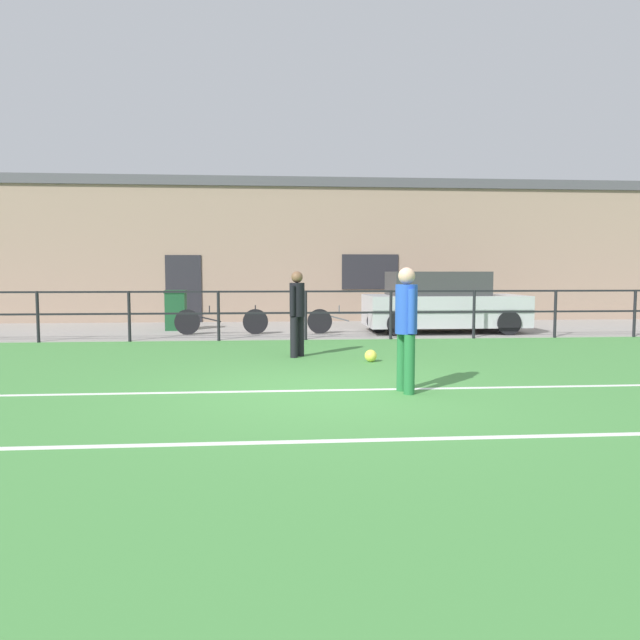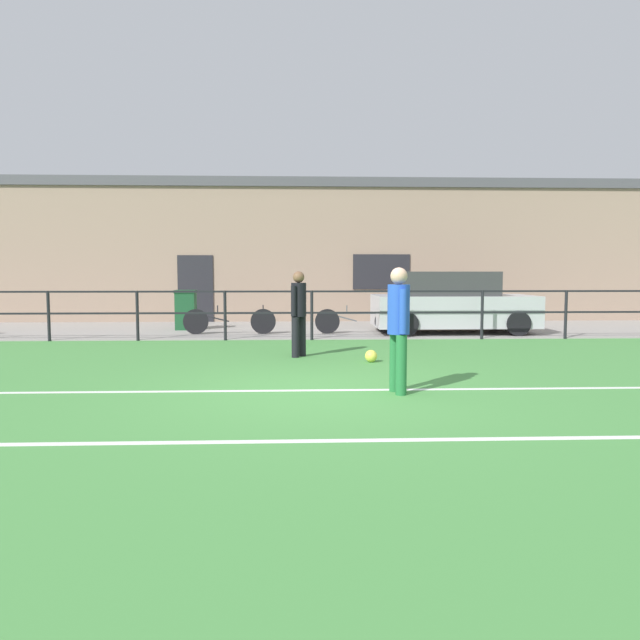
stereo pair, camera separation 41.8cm
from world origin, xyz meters
name	(u,v)px [view 2 (the right image)]	position (x,y,z in m)	size (l,w,h in m)	color
ground	(324,393)	(0.00, 0.00, -0.02)	(60.00, 44.00, 0.04)	#478C42
field_line_touchline	(324,390)	(0.00, 0.07, 0.00)	(36.00, 0.11, 0.00)	white
field_line_hash	(336,441)	(0.00, -2.32, 0.00)	(36.00, 0.11, 0.00)	white
pavement_strip	(309,329)	(0.00, 8.50, 0.01)	(48.00, 5.00, 0.02)	gray
perimeter_fence	(312,308)	(0.00, 6.00, 0.75)	(36.07, 0.07, 1.15)	black
clubhouse_facade	(307,251)	(0.00, 12.20, 2.27)	(28.00, 2.56, 4.53)	gray
player_goalkeeper	(299,308)	(-0.32, 3.26, 0.90)	(0.28, 0.38, 1.59)	black
player_striker	(398,322)	(0.95, -0.14, 0.93)	(0.29, 0.44, 1.63)	#237038
soccer_ball_match	(371,356)	(0.94, 2.53, 0.11)	(0.22, 0.22, 0.22)	#E5E04C
parked_car_red	(451,304)	(3.62, 7.38, 0.76)	(4.06, 1.92, 1.57)	#B7B7BC
bicycle_parked_1	(357,321)	(1.18, 7.20, 0.35)	(2.14, 0.04, 0.73)	black
bicycle_parked_2	(229,321)	(-2.04, 7.20, 0.35)	(2.32, 0.04, 0.73)	black
trash_bin_0	(186,310)	(-3.34, 8.42, 0.56)	(0.55, 0.47, 1.07)	#194C28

